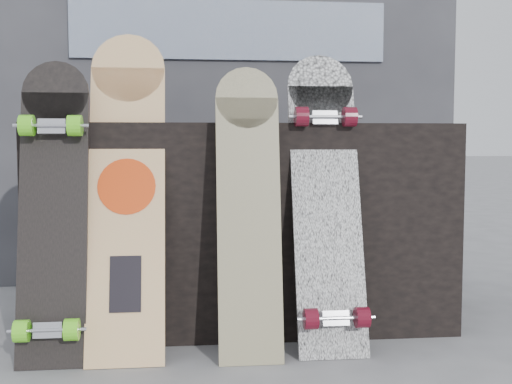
{
  "coord_description": "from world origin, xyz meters",
  "views": [
    {
      "loc": [
        -0.22,
        -2.07,
        0.73
      ],
      "look_at": [
        0.02,
        0.2,
        0.55
      ],
      "focal_mm": 45.0,
      "sensor_mm": 36.0,
      "label": 1
    }
  ],
  "objects": [
    {
      "name": "longboard_cascadia",
      "position": [
        0.27,
        0.15,
        0.55
      ],
      "size": [
        0.24,
        0.37,
        1.06
      ],
      "rotation": [
        -0.28,
        0.0,
        0.0
      ],
      "color": "white",
      "rests_on": "ground"
    },
    {
      "name": "ground",
      "position": [
        0.0,
        0.0,
        0.0
      ],
      "size": [
        60.0,
        60.0,
        0.0
      ],
      "primitive_type": "plane",
      "color": "slate",
      "rests_on": "ground"
    },
    {
      "name": "skateboard_dark",
      "position": [
        -0.67,
        0.11,
        0.52
      ],
      "size": [
        0.22,
        0.29,
        1.01
      ],
      "rotation": [
        -0.21,
        0.0,
        0.0
      ],
      "color": "black",
      "rests_on": "ground"
    },
    {
      "name": "booth",
      "position": [
        0.0,
        1.35,
        1.1
      ],
      "size": [
        2.4,
        0.22,
        2.2
      ],
      "color": "#36363B",
      "rests_on": "ground"
    },
    {
      "name": "longboard_celtic",
      "position": [
        -0.02,
        0.08,
        0.53
      ],
      "size": [
        0.22,
        0.2,
        0.99
      ],
      "rotation": [
        -0.19,
        0.0,
        0.0
      ],
      "color": "beige",
      "rests_on": "ground"
    },
    {
      "name": "merch_box_purple",
      "position": [
        -0.53,
        0.58,
        0.85
      ],
      "size": [
        0.18,
        0.12,
        0.1
      ],
      "primitive_type": "cube",
      "color": "#4A356D",
      "rests_on": "vendor_table"
    },
    {
      "name": "merch_box_small",
      "position": [
        0.27,
        0.4,
        0.86
      ],
      "size": [
        0.14,
        0.14,
        0.12
      ],
      "primitive_type": "cube",
      "color": "#4A356D",
      "rests_on": "vendor_table"
    },
    {
      "name": "longboard_geisha",
      "position": [
        -0.43,
        0.17,
        0.59
      ],
      "size": [
        0.26,
        0.35,
        1.12
      ],
      "rotation": [
        -0.29,
        0.0,
        0.0
      ],
      "color": "beige",
      "rests_on": "ground"
    },
    {
      "name": "vendor_table",
      "position": [
        0.0,
        0.5,
        0.4
      ],
      "size": [
        1.6,
        0.6,
        0.8
      ],
      "primitive_type": "cube",
      "color": "black",
      "rests_on": "ground"
    },
    {
      "name": "merch_box_flat",
      "position": [
        0.03,
        0.67,
        0.83
      ],
      "size": [
        0.22,
        0.1,
        0.06
      ],
      "primitive_type": "cube",
      "color": "#D1B78C",
      "rests_on": "vendor_table"
    }
  ]
}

